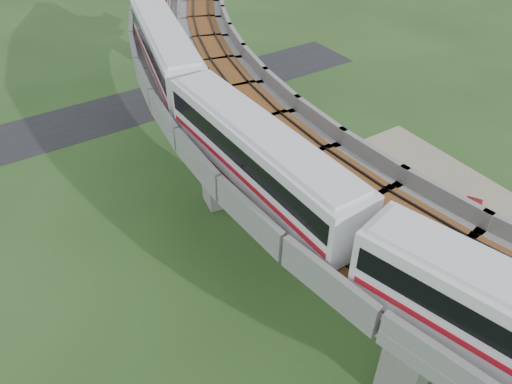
{
  "coord_description": "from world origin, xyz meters",
  "views": [
    {
      "loc": [
        -14.23,
        -18.82,
        27.02
      ],
      "look_at": [
        -0.81,
        1.84,
        7.5
      ],
      "focal_mm": 35.0,
      "sensor_mm": 36.0,
      "label": 1
    }
  ],
  "objects_px": {
    "car_white": "(487,271)",
    "car_red": "(471,212)",
    "metro_train": "(239,91)",
    "car_dark": "(339,166)"
  },
  "relations": [
    {
      "from": "metro_train",
      "to": "car_dark",
      "type": "bearing_deg",
      "value": 10.13
    },
    {
      "from": "metro_train",
      "to": "car_white",
      "type": "height_order",
      "value": "metro_train"
    },
    {
      "from": "car_dark",
      "to": "car_red",
      "type": "bearing_deg",
      "value": -179.62
    },
    {
      "from": "metro_train",
      "to": "car_white",
      "type": "relative_size",
      "value": 17.56
    },
    {
      "from": "car_white",
      "to": "car_red",
      "type": "xyz_separation_m",
      "value": [
        4.33,
        4.86,
        0.01
      ]
    },
    {
      "from": "car_dark",
      "to": "metro_train",
      "type": "bearing_deg",
      "value": 76.97
    },
    {
      "from": "metro_train",
      "to": "car_red",
      "type": "bearing_deg",
      "value": -27.93
    },
    {
      "from": "metro_train",
      "to": "car_dark",
      "type": "xyz_separation_m",
      "value": [
        11.73,
        2.09,
        -11.71
      ]
    },
    {
      "from": "metro_train",
      "to": "car_dark",
      "type": "distance_m",
      "value": 16.71
    },
    {
      "from": "car_white",
      "to": "car_red",
      "type": "distance_m",
      "value": 6.51
    }
  ]
}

